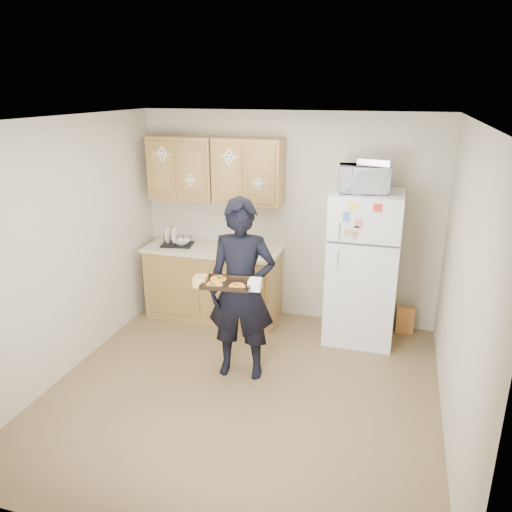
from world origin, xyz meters
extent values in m
plane|color=brown|center=(0.00, 0.00, 0.00)|extent=(3.60, 3.60, 0.00)
plane|color=silver|center=(0.00, 0.00, 2.50)|extent=(3.60, 3.60, 0.00)
cube|color=#B9B096|center=(0.00, 1.80, 1.25)|extent=(3.60, 0.04, 2.50)
cube|color=#B9B096|center=(0.00, -1.80, 1.25)|extent=(3.60, 0.04, 2.50)
cube|color=#B9B096|center=(-1.80, 0.00, 1.25)|extent=(0.04, 3.60, 2.50)
cube|color=#B9B096|center=(1.80, 0.00, 1.25)|extent=(0.04, 3.60, 2.50)
cube|color=white|center=(0.95, 1.43, 0.85)|extent=(0.75, 0.70, 1.70)
cube|color=#905E31|center=(-0.85, 1.48, 0.43)|extent=(1.60, 0.60, 0.86)
cube|color=beige|center=(-0.85, 1.48, 0.88)|extent=(1.64, 0.64, 0.04)
cube|color=#905E31|center=(-1.25, 1.61, 1.83)|extent=(0.80, 0.33, 0.75)
cube|color=#905E31|center=(-0.43, 1.61, 1.83)|extent=(0.80, 0.33, 0.75)
cube|color=#E7B451|center=(1.47, 1.67, 0.16)|extent=(0.20, 0.07, 0.32)
imported|color=black|center=(-0.10, 0.32, 0.90)|extent=(0.70, 0.50, 1.79)
cube|color=black|center=(-0.14, 0.02, 1.08)|extent=(0.47, 0.37, 0.04)
cylinder|color=orange|center=(-0.23, -0.07, 1.09)|extent=(0.15, 0.15, 0.02)
cylinder|color=orange|center=(-0.03, -0.04, 1.09)|extent=(0.15, 0.15, 0.02)
cylinder|color=orange|center=(-0.25, 0.08, 1.09)|extent=(0.15, 0.15, 0.02)
imported|color=white|center=(0.90, 1.38, 1.84)|extent=(0.55, 0.42, 0.28)
cube|color=silver|center=(1.00, 1.41, 2.02)|extent=(0.37, 0.28, 0.07)
cube|color=black|center=(-1.30, 1.46, 0.97)|extent=(0.41, 0.34, 0.15)
imported|color=white|center=(-1.24, 1.46, 0.94)|extent=(0.22, 0.22, 0.05)
imported|color=white|center=(-0.21, 1.39, 1.00)|extent=(0.09, 0.09, 0.20)
camera|label=1|loc=(1.27, -3.89, 2.75)|focal=35.00mm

